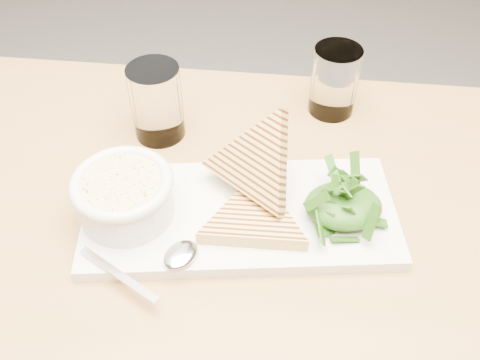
{
  "coord_description": "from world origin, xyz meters",
  "views": [
    {
      "loc": [
        0.08,
        -0.5,
        1.25
      ],
      "look_at": [
        0.09,
        -0.05,
        0.79
      ],
      "focal_mm": 40.0,
      "sensor_mm": 36.0,
      "label": 1
    }
  ],
  "objects_px": {
    "platter": "(240,215)",
    "glass_far": "(334,81)",
    "table_top": "(180,254)",
    "glass_near": "(157,102)",
    "soup_bowl": "(126,200)"
  },
  "relations": [
    {
      "from": "platter",
      "to": "soup_bowl",
      "type": "bearing_deg",
      "value": -179.22
    },
    {
      "from": "table_top",
      "to": "glass_near",
      "type": "bearing_deg",
      "value": 101.48
    },
    {
      "from": "glass_near",
      "to": "table_top",
      "type": "bearing_deg",
      "value": -78.52
    },
    {
      "from": "table_top",
      "to": "platter",
      "type": "xyz_separation_m",
      "value": [
        0.07,
        0.04,
        0.03
      ]
    },
    {
      "from": "table_top",
      "to": "platter",
      "type": "bearing_deg",
      "value": 27.7
    },
    {
      "from": "soup_bowl",
      "to": "glass_near",
      "type": "height_order",
      "value": "glass_near"
    },
    {
      "from": "platter",
      "to": "glass_far",
      "type": "xyz_separation_m",
      "value": [
        0.14,
        0.22,
        0.04
      ]
    },
    {
      "from": "table_top",
      "to": "glass_near",
      "type": "distance_m",
      "value": 0.22
    },
    {
      "from": "table_top",
      "to": "soup_bowl",
      "type": "relative_size",
      "value": 9.63
    },
    {
      "from": "platter",
      "to": "glass_near",
      "type": "bearing_deg",
      "value": 124.73
    },
    {
      "from": "soup_bowl",
      "to": "glass_near",
      "type": "xyz_separation_m",
      "value": [
        0.02,
        0.17,
        0.02
      ]
    },
    {
      "from": "platter",
      "to": "glass_near",
      "type": "relative_size",
      "value": 3.46
    },
    {
      "from": "table_top",
      "to": "glass_far",
      "type": "height_order",
      "value": "glass_far"
    },
    {
      "from": "glass_far",
      "to": "table_top",
      "type": "bearing_deg",
      "value": -129.65
    },
    {
      "from": "table_top",
      "to": "glass_far",
      "type": "xyz_separation_m",
      "value": [
        0.21,
        0.26,
        0.07
      ]
    }
  ]
}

